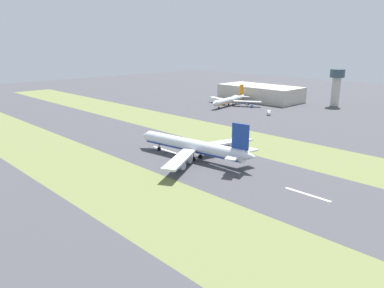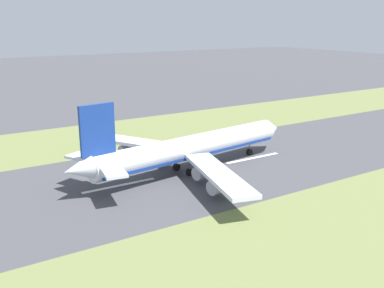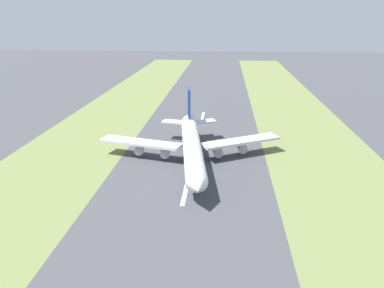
% 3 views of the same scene
% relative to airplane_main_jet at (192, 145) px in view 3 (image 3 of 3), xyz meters
% --- Properties ---
extents(ground_plane, '(800.00, 800.00, 0.00)m').
position_rel_airplane_main_jet_xyz_m(ground_plane, '(-0.18, 7.36, -6.02)').
color(ground_plane, '#424247').
extents(grass_median_west, '(40.00, 600.00, 0.01)m').
position_rel_airplane_main_jet_xyz_m(grass_median_west, '(-45.18, 7.36, -6.02)').
color(grass_median_west, olive).
rests_on(grass_median_west, ground).
extents(grass_median_east, '(40.00, 600.00, 0.01)m').
position_rel_airplane_main_jet_xyz_m(grass_median_east, '(44.82, 7.36, -6.02)').
color(grass_median_east, olive).
rests_on(grass_median_east, ground).
extents(centreline_dash_near, '(1.20, 18.00, 0.01)m').
position_rel_airplane_main_jet_xyz_m(centreline_dash_near, '(-0.18, -58.11, -6.01)').
color(centreline_dash_near, silver).
rests_on(centreline_dash_near, ground).
extents(centreline_dash_mid, '(1.20, 18.00, 0.01)m').
position_rel_airplane_main_jet_xyz_m(centreline_dash_mid, '(-0.18, -18.11, -6.01)').
color(centreline_dash_mid, silver).
rests_on(centreline_dash_mid, ground).
extents(centreline_dash_far, '(1.20, 18.00, 0.01)m').
position_rel_airplane_main_jet_xyz_m(centreline_dash_far, '(-0.18, 21.89, -6.01)').
color(centreline_dash_far, silver).
rests_on(centreline_dash_far, ground).
extents(airplane_main_jet, '(63.58, 67.14, 20.20)m').
position_rel_airplane_main_jet_xyz_m(airplane_main_jet, '(0.00, 0.00, 0.00)').
color(airplane_main_jet, silver).
rests_on(airplane_main_jet, ground).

